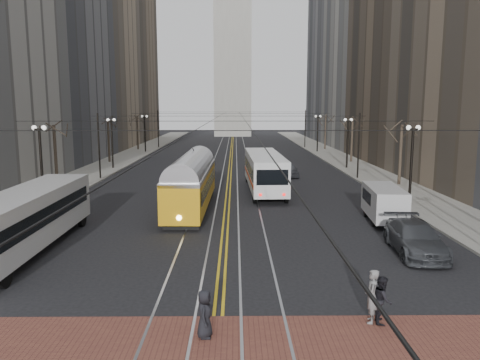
{
  "coord_description": "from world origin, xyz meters",
  "views": [
    {
      "loc": [
        0.61,
        -16.34,
        7.23
      ],
      "look_at": [
        0.88,
        10.52,
        3.0
      ],
      "focal_mm": 35.0,
      "sensor_mm": 36.0,
      "label": 1
    }
  ],
  "objects_px": {
    "sedan_silver": "(264,156)",
    "cargo_van": "(384,205)",
    "transit_bus": "(27,222)",
    "sedan_parked": "(415,238)",
    "pedestrian_a": "(205,314)",
    "pedestrian_b": "(372,296)",
    "streetcar": "(192,187)",
    "sedan_grey": "(289,170)",
    "rear_bus": "(264,173)",
    "pedestrian_c": "(382,299)"
  },
  "relations": [
    {
      "from": "streetcar",
      "to": "sedan_grey",
      "type": "relative_size",
      "value": 3.28
    },
    {
      "from": "transit_bus",
      "to": "sedan_parked",
      "type": "bearing_deg",
      "value": -1.84
    },
    {
      "from": "pedestrian_a",
      "to": "pedestrian_b",
      "type": "relative_size",
      "value": 0.85
    },
    {
      "from": "sedan_grey",
      "to": "pedestrian_a",
      "type": "distance_m",
      "value": 34.98
    },
    {
      "from": "streetcar",
      "to": "cargo_van",
      "type": "height_order",
      "value": "streetcar"
    },
    {
      "from": "sedan_grey",
      "to": "sedan_parked",
      "type": "bearing_deg",
      "value": -86.23
    },
    {
      "from": "streetcar",
      "to": "sedan_grey",
      "type": "height_order",
      "value": "streetcar"
    },
    {
      "from": "sedan_parked",
      "to": "transit_bus",
      "type": "bearing_deg",
      "value": -177.72
    },
    {
      "from": "sedan_silver",
      "to": "cargo_van",
      "type": "bearing_deg",
      "value": -84.27
    },
    {
      "from": "sedan_parked",
      "to": "rear_bus",
      "type": "bearing_deg",
      "value": 114.35
    },
    {
      "from": "sedan_silver",
      "to": "streetcar",
      "type": "bearing_deg",
      "value": -108.01
    },
    {
      "from": "rear_bus",
      "to": "cargo_van",
      "type": "bearing_deg",
      "value": -59.34
    },
    {
      "from": "transit_bus",
      "to": "sedan_silver",
      "type": "xyz_separation_m",
      "value": [
        14.18,
        37.81,
        -0.74
      ]
    },
    {
      "from": "rear_bus",
      "to": "pedestrian_c",
      "type": "bearing_deg",
      "value": -86.06
    },
    {
      "from": "sedan_silver",
      "to": "pedestrian_a",
      "type": "xyz_separation_m",
      "value": [
        -4.7,
        -46.86,
        0.0
      ]
    },
    {
      "from": "sedan_grey",
      "to": "sedan_parked",
      "type": "relative_size",
      "value": 0.74
    },
    {
      "from": "transit_bus",
      "to": "sedan_silver",
      "type": "relative_size",
      "value": 2.56
    },
    {
      "from": "pedestrian_b",
      "to": "cargo_van",
      "type": "bearing_deg",
      "value": 177.59
    },
    {
      "from": "sedan_grey",
      "to": "pedestrian_c",
      "type": "relative_size",
      "value": 2.48
    },
    {
      "from": "rear_bus",
      "to": "pedestrian_b",
      "type": "bearing_deg",
      "value": -86.88
    },
    {
      "from": "rear_bus",
      "to": "sedan_silver",
      "type": "xyz_separation_m",
      "value": [
        1.23,
        21.15,
        -0.83
      ]
    },
    {
      "from": "transit_bus",
      "to": "rear_bus",
      "type": "distance_m",
      "value": 21.1
    },
    {
      "from": "sedan_parked",
      "to": "pedestrian_b",
      "type": "bearing_deg",
      "value": -116.06
    },
    {
      "from": "streetcar",
      "to": "pedestrian_a",
      "type": "distance_m",
      "value": 19.05
    },
    {
      "from": "streetcar",
      "to": "sedan_grey",
      "type": "bearing_deg",
      "value": 61.75
    },
    {
      "from": "cargo_van",
      "to": "pedestrian_a",
      "type": "distance_m",
      "value": 18.12
    },
    {
      "from": "sedan_parked",
      "to": "pedestrian_a",
      "type": "xyz_separation_m",
      "value": [
        -9.89,
        -8.51,
        0.01
      ]
    },
    {
      "from": "pedestrian_a",
      "to": "sedan_silver",
      "type": "bearing_deg",
      "value": -0.82
    },
    {
      "from": "streetcar",
      "to": "sedan_silver",
      "type": "xyz_separation_m",
      "value": [
        6.84,
        27.95,
        -0.75
      ]
    },
    {
      "from": "cargo_van",
      "to": "sedan_silver",
      "type": "height_order",
      "value": "cargo_van"
    },
    {
      "from": "cargo_van",
      "to": "sedan_silver",
      "type": "xyz_separation_m",
      "value": [
        -5.63,
        31.99,
        -0.33
      ]
    },
    {
      "from": "cargo_van",
      "to": "pedestrian_a",
      "type": "height_order",
      "value": "cargo_van"
    },
    {
      "from": "transit_bus",
      "to": "pedestrian_b",
      "type": "height_order",
      "value": "transit_bus"
    },
    {
      "from": "rear_bus",
      "to": "pedestrian_c",
      "type": "height_order",
      "value": "rear_bus"
    },
    {
      "from": "rear_bus",
      "to": "pedestrian_c",
      "type": "xyz_separation_m",
      "value": [
        2.44,
        -24.74,
        -0.8
      ]
    },
    {
      "from": "streetcar",
      "to": "sedan_silver",
      "type": "bearing_deg",
      "value": 77.47
    },
    {
      "from": "rear_bus",
      "to": "cargo_van",
      "type": "height_order",
      "value": "rear_bus"
    },
    {
      "from": "sedan_parked",
      "to": "cargo_van",
      "type": "bearing_deg",
      "value": 89.91
    },
    {
      "from": "rear_bus",
      "to": "sedan_grey",
      "type": "distance_m",
      "value": 9.24
    },
    {
      "from": "rear_bus",
      "to": "sedan_silver",
      "type": "bearing_deg",
      "value": 84.98
    },
    {
      "from": "streetcar",
      "to": "pedestrian_a",
      "type": "bearing_deg",
      "value": -82.34
    },
    {
      "from": "cargo_van",
      "to": "pedestrian_b",
      "type": "relative_size",
      "value": 2.75
    },
    {
      "from": "pedestrian_b",
      "to": "rear_bus",
      "type": "bearing_deg",
      "value": -158.61
    },
    {
      "from": "rear_bus",
      "to": "cargo_van",
      "type": "relative_size",
      "value": 2.45
    },
    {
      "from": "rear_bus",
      "to": "cargo_van",
      "type": "xyz_separation_m",
      "value": [
        6.86,
        -10.84,
        -0.5
      ]
    },
    {
      "from": "cargo_van",
      "to": "pedestrian_b",
      "type": "distance_m",
      "value": 14.7
    },
    {
      "from": "streetcar",
      "to": "pedestrian_a",
      "type": "relative_size",
      "value": 8.41
    },
    {
      "from": "streetcar",
      "to": "sedan_parked",
      "type": "height_order",
      "value": "streetcar"
    },
    {
      "from": "sedan_silver",
      "to": "pedestrian_b",
      "type": "relative_size",
      "value": 2.6
    },
    {
      "from": "sedan_parked",
      "to": "pedestrian_c",
      "type": "relative_size",
      "value": 3.34
    }
  ]
}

